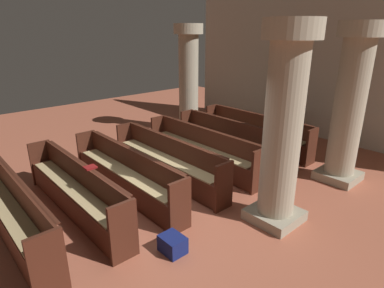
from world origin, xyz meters
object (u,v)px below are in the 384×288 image
Objects in this scene: pew_row_4 at (125,172)px; pillar_aisle_rear at (283,125)px; pew_row_3 at (167,158)px; pillar_aisle_side at (350,103)px; pew_row_2 at (201,147)px; pew_row_0 at (255,130)px; pew_row_6 at (11,208)px; lectern at (292,126)px; pew_row_5 at (75,188)px; pillar_far_side at (189,77)px; kneeler_box_navy at (173,244)px; pew_row_1 at (230,138)px; hymn_book at (90,167)px.

pillar_aisle_rear reaches higher than pew_row_4.
pew_row_3 is 1.04× the size of pillar_aisle_side.
pew_row_0 is at bearing 90.00° from pew_row_2.
pillar_aisle_side reaches higher than pew_row_2.
pew_row_6 is (0.00, -4.11, 0.00)m from pew_row_2.
pew_row_4 is 3.16× the size of lectern.
pillar_aisle_rear is at bearing -46.91° from pew_row_0.
pew_row_2 is 1.00× the size of pew_row_5.
pillar_far_side is 6.35m from kneeler_box_navy.
pew_row_2 is at bearing 90.00° from pew_row_5.
pew_row_3 is at bearing -94.96° from lectern.
pew_row_4 and pew_row_6 have the same top height.
pillar_far_side reaches higher than pew_row_3.
pew_row_1 is 4.11m from pew_row_5.
pew_row_0 is 1.00× the size of pew_row_6.
kneeler_box_navy is at bearing 39.05° from pew_row_6.
hymn_book is (0.31, -3.91, 0.44)m from pew_row_1.
kneeler_box_navy is at bearing -96.74° from pillar_aisle_side.
pew_row_3 is 17.58× the size of hymn_book.
pew_row_2 is 3.08m from pew_row_5.
pew_row_3 is 1.93m from hymn_book.
pillar_aisle_side is at bearing 66.94° from pew_row_6.
pew_row_1 is at bearing 90.00° from pew_row_3.
pillar_aisle_side reaches higher than hymn_book.
pew_row_4 is at bearing -90.00° from pew_row_3.
pillar_far_side reaches higher than pew_row_0.
hymn_book is (0.31, -1.86, 0.44)m from pew_row_3.
hymn_book reaches higher than pew_row_5.
pew_row_5 is 17.58× the size of hymn_book.
kneeler_box_navy is (4.46, -4.24, -1.58)m from pillar_far_side.
pillar_aisle_side reaches higher than pew_row_4.
pillar_aisle_rear is (2.50, 0.40, 1.22)m from pew_row_3.
hymn_book is (-2.20, -4.66, -0.78)m from pillar_aisle_side.
pillar_aisle_side is 2.92m from lectern.
pew_row_6 is at bearing -90.00° from pew_row_5.
lectern is at bearing 28.95° from pillar_far_side.
pillar_aisle_side reaches higher than pew_row_5.
pew_row_4 is 9.14× the size of kneeler_box_navy.
pew_row_6 is 6.51m from pillar_aisle_side.
pillar_far_side is (-2.45, 5.87, 1.22)m from pew_row_6.
pillar_aisle_side is (2.50, 1.78, 1.22)m from pew_row_2.
pew_row_0 is 17.58× the size of hymn_book.
lectern is at bearing 80.67° from pew_row_1.
pew_row_2 is at bearing 128.90° from kneeler_box_navy.
kneeler_box_navy is (2.00, -1.45, -0.37)m from pew_row_3.
pew_row_2 is (0.00, -2.05, 0.00)m from pew_row_0.
pillar_aisle_side reaches higher than pew_row_6.
pillar_far_side is (-2.45, 3.81, 1.22)m from pew_row_4.
hymn_book is 0.52× the size of kneeler_box_navy.
kneeler_box_navy is (1.62, -5.81, -0.32)m from lectern.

